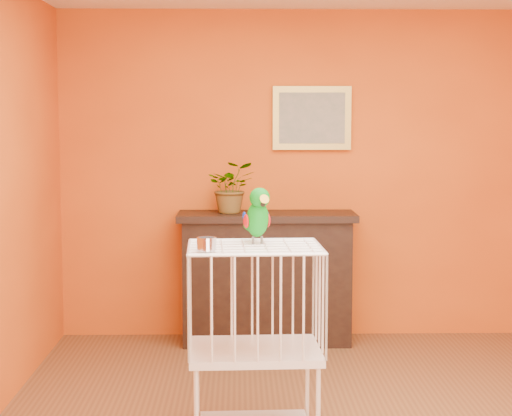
{
  "coord_description": "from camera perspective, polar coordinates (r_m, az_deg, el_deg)",
  "views": [
    {
      "loc": [
        -0.58,
        -4.55,
        1.75
      ],
      "look_at": [
        -0.48,
        0.05,
        1.27
      ],
      "focal_mm": 60.0,
      "sensor_mm": 36.0,
      "label": 1
    }
  ],
  "objects": [
    {
      "name": "feed_cup",
      "position": [
        4.34,
        -3.31,
        -2.42
      ],
      "size": [
        0.1,
        0.1,
        0.07
      ],
      "primitive_type": "cylinder",
      "color": "silver",
      "rests_on": "birdcage"
    },
    {
      "name": "room_shell",
      "position": [
        4.59,
        6.09,
        3.9
      ],
      "size": [
        4.5,
        4.5,
        4.5
      ],
      "color": "orange",
      "rests_on": "ground"
    },
    {
      "name": "framed_picture",
      "position": [
        6.79,
        3.75,
        6.0
      ],
      "size": [
        0.62,
        0.04,
        0.5
      ],
      "color": "gold",
      "rests_on": "room_shell"
    },
    {
      "name": "console_cabinet",
      "position": [
        6.68,
        0.69,
        -4.66
      ],
      "size": [
        1.37,
        0.49,
        1.02
      ],
      "color": "black",
      "rests_on": "ground"
    },
    {
      "name": "potted_plant",
      "position": [
        6.6,
        -1.64,
        1.02
      ],
      "size": [
        0.38,
        0.42,
        0.31
      ],
      "primitive_type": "imported",
      "rotation": [
        0.0,
        0.0,
        0.06
      ],
      "color": "#26722D",
      "rests_on": "console_cabinet"
    },
    {
      "name": "parrot",
      "position": [
        4.59,
        0.11,
        -0.47
      ],
      "size": [
        0.17,
        0.28,
        0.31
      ],
      "rotation": [
        0.0,
        0.0,
        0.32
      ],
      "color": "#59544C",
      "rests_on": "birdcage"
    },
    {
      "name": "birdcage",
      "position": [
        4.64,
        -0.08,
        -8.88
      ],
      "size": [
        0.72,
        0.56,
        1.08
      ],
      "rotation": [
        0.0,
        0.0,
        0.04
      ],
      "color": "white",
      "rests_on": "ground"
    }
  ]
}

